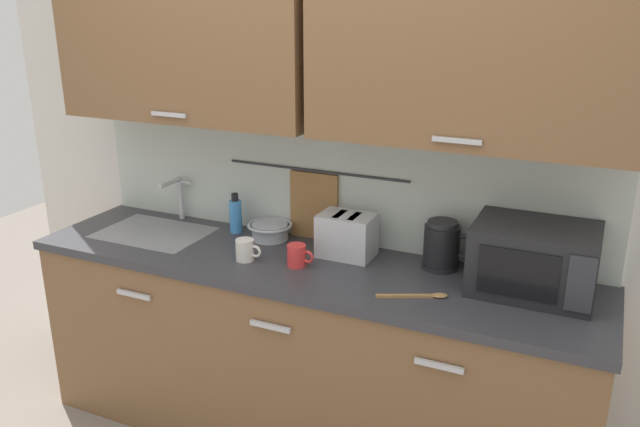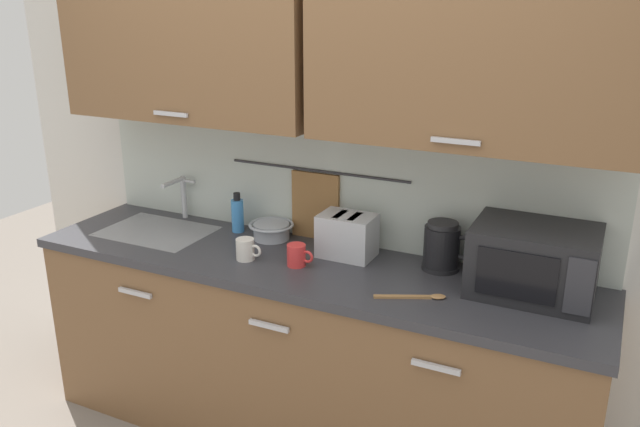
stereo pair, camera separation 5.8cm
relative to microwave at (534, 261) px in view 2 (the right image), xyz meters
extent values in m
cube|color=brown|center=(-0.93, -0.11, -0.61)|extent=(2.50, 0.60, 0.86)
cube|color=#B7B7BC|center=(-1.62, -0.42, -0.30)|extent=(0.18, 0.02, 0.02)
cube|color=#B7B7BC|center=(-0.93, -0.42, -0.30)|extent=(0.18, 0.02, 0.02)
cube|color=#B7B7BC|center=(-0.24, -0.42, -0.30)|extent=(0.18, 0.02, 0.02)
cube|color=#333338|center=(-0.93, -0.11, -0.16)|extent=(2.53, 0.63, 0.04)
cube|color=#9EA0A5|center=(-1.75, -0.09, -0.18)|extent=(0.52, 0.38, 0.09)
cube|color=silver|center=(-0.93, 0.22, 0.21)|extent=(3.70, 0.06, 2.50)
cube|color=beige|center=(-0.93, 0.19, 0.14)|extent=(2.50, 0.01, 0.55)
cube|color=brown|center=(-1.56, 0.03, 0.77)|extent=(1.23, 0.33, 0.70)
cube|color=#B7B7BC|center=(-1.56, -0.15, 0.47)|extent=(0.18, 0.01, 0.02)
cube|color=brown|center=(-0.30, 0.03, 0.77)|extent=(1.23, 0.33, 0.70)
cube|color=#B7B7BC|center=(-0.30, -0.15, 0.47)|extent=(0.18, 0.01, 0.02)
cylinder|color=#333338|center=(-1.01, 0.17, 0.19)|extent=(0.90, 0.01, 0.01)
cube|color=olive|center=(-1.01, 0.17, 0.01)|extent=(0.24, 0.02, 0.34)
cylinder|color=#B2B5BA|center=(-1.75, 0.14, -0.03)|extent=(0.03, 0.03, 0.22)
cylinder|color=#B2B5BA|center=(-1.75, 0.06, 0.07)|extent=(0.02, 0.16, 0.02)
cube|color=#B2B5BA|center=(-1.71, 0.14, 0.06)|extent=(0.07, 0.02, 0.01)
cube|color=black|center=(0.00, 0.00, 0.00)|extent=(0.46, 0.34, 0.27)
cube|color=black|center=(-0.04, -0.17, 0.00)|extent=(0.29, 0.01, 0.18)
cube|color=#2D2D33|center=(0.18, -0.17, 0.00)|extent=(0.09, 0.01, 0.21)
cylinder|color=black|center=(-0.38, 0.08, -0.13)|extent=(0.16, 0.16, 0.02)
cylinder|color=black|center=(-0.38, 0.08, -0.03)|extent=(0.15, 0.15, 0.17)
cylinder|color=#262628|center=(-0.38, 0.08, 0.06)|extent=(0.13, 0.13, 0.02)
torus|color=black|center=(-0.29, 0.08, -0.02)|extent=(0.11, 0.02, 0.11)
cylinder|color=#3F8CD8|center=(-1.39, 0.09, -0.06)|extent=(0.06, 0.06, 0.16)
cylinder|color=black|center=(-1.39, 0.09, 0.04)|extent=(0.03, 0.03, 0.04)
cylinder|color=silver|center=(-1.17, -0.20, -0.09)|extent=(0.08, 0.08, 0.09)
torus|color=silver|center=(-1.12, -0.20, -0.09)|extent=(0.06, 0.01, 0.06)
cylinder|color=#A5ADB7|center=(-1.20, 0.07, -0.10)|extent=(0.17, 0.17, 0.07)
torus|color=#A5ADB7|center=(-1.20, 0.07, -0.07)|extent=(0.21, 0.21, 0.01)
cube|color=#B7BABF|center=(-0.79, 0.03, -0.04)|extent=(0.24, 0.17, 0.19)
cube|color=black|center=(-0.83, 0.03, 0.05)|extent=(0.03, 0.12, 0.01)
cube|color=black|center=(-0.76, 0.03, 0.05)|extent=(0.03, 0.12, 0.01)
cube|color=black|center=(-0.92, 0.03, -0.01)|extent=(0.02, 0.02, 0.02)
cylinder|color=red|center=(-0.94, -0.16, -0.09)|extent=(0.08, 0.08, 0.09)
torus|color=red|center=(-0.89, -0.16, -0.09)|extent=(0.06, 0.01, 0.06)
cube|color=#9E7042|center=(-0.43, -0.26, -0.13)|extent=(0.21, 0.11, 0.01)
ellipsoid|color=#9E7042|center=(-0.31, -0.20, -0.13)|extent=(0.07, 0.06, 0.01)
camera|label=1|loc=(0.21, -2.42, 0.96)|focal=36.20mm
camera|label=2|loc=(0.26, -2.39, 0.96)|focal=36.20mm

